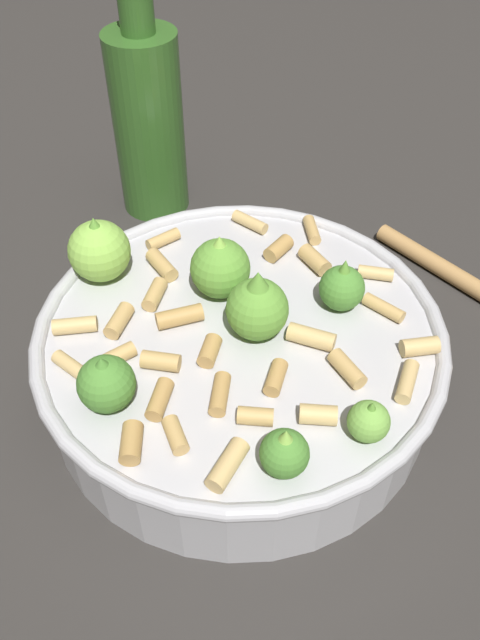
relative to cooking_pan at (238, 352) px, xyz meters
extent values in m
plane|color=#2D2B28|center=(0.00, 0.00, -0.04)|extent=(2.40, 2.40, 0.00)
cylinder|color=#B7B7BC|center=(0.00, 0.00, -0.01)|extent=(0.28, 0.28, 0.06)
torus|color=#B7B7BC|center=(0.00, 0.00, 0.02)|extent=(0.29, 0.29, 0.01)
sphere|color=#609E38|center=(0.04, 0.00, 0.05)|extent=(0.04, 0.04, 0.04)
cone|color=#8CC64C|center=(0.04, 0.00, 0.07)|extent=(0.02, 0.02, 0.02)
sphere|color=#609E38|center=(-0.01, -0.01, 0.04)|extent=(0.04, 0.04, 0.04)
cone|color=#609E38|center=(-0.01, -0.01, 0.07)|extent=(0.02, 0.02, 0.02)
sphere|color=#4C8933|center=(-0.03, 0.10, 0.04)|extent=(0.04, 0.04, 0.04)
cone|color=#4C8933|center=(-0.03, 0.10, 0.06)|extent=(0.02, 0.02, 0.01)
sphere|color=#75B247|center=(-0.11, -0.04, 0.04)|extent=(0.03, 0.03, 0.03)
cone|color=#609E38|center=(-0.11, -0.04, 0.05)|extent=(0.01, 0.01, 0.01)
sphere|color=#4C8933|center=(0.00, -0.08, 0.04)|extent=(0.03, 0.03, 0.03)
cone|color=#609E38|center=(0.00, -0.08, 0.06)|extent=(0.01, 0.01, 0.02)
sphere|color=#8CC64C|center=(0.09, 0.08, 0.05)|extent=(0.05, 0.05, 0.05)
cone|color=#609E38|center=(0.09, 0.08, 0.07)|extent=(0.02, 0.02, 0.02)
sphere|color=#4C8933|center=(-0.11, 0.01, 0.04)|extent=(0.03, 0.03, 0.03)
cone|color=#8CC64C|center=(-0.11, 0.01, 0.05)|extent=(0.01, 0.01, 0.01)
cylinder|color=tan|center=(-0.08, 0.02, 0.03)|extent=(0.02, 0.02, 0.01)
cylinder|color=tan|center=(0.00, 0.12, 0.03)|extent=(0.03, 0.03, 0.01)
cylinder|color=tan|center=(0.04, 0.11, 0.03)|extent=(0.02, 0.03, 0.01)
cylinder|color=tan|center=(0.08, -0.01, 0.03)|extent=(0.02, 0.02, 0.01)
cylinder|color=tan|center=(-0.05, 0.03, 0.03)|extent=(0.03, 0.02, 0.01)
cylinder|color=tan|center=(0.00, 0.08, 0.03)|extent=(0.02, 0.02, 0.01)
cylinder|color=tan|center=(-0.02, 0.06, 0.03)|extent=(0.02, 0.03, 0.01)
cylinder|color=tan|center=(-0.08, 0.07, 0.03)|extent=(0.02, 0.01, 0.01)
cylinder|color=tan|center=(-0.06, -0.11, 0.03)|extent=(0.02, 0.03, 0.01)
cylinder|color=tan|center=(0.05, -0.08, 0.03)|extent=(0.03, 0.02, 0.01)
cylinder|color=tan|center=(0.08, 0.03, 0.03)|extent=(0.03, 0.02, 0.01)
cylinder|color=tan|center=(-0.05, 0.07, 0.03)|extent=(0.03, 0.02, 0.01)
cylinder|color=tan|center=(0.07, -0.06, 0.03)|extent=(0.02, 0.03, 0.01)
cylinder|color=tan|center=(0.02, -0.12, 0.03)|extent=(0.02, 0.03, 0.01)
cylinder|color=tan|center=(-0.08, -0.09, 0.03)|extent=(0.03, 0.03, 0.01)
cylinder|color=tan|center=(0.11, -0.05, 0.03)|extent=(0.03, 0.02, 0.01)
cylinder|color=tan|center=(-0.07, 0.09, 0.03)|extent=(0.03, 0.02, 0.01)
cylinder|color=tan|center=(-0.06, -0.05, 0.03)|extent=(0.03, 0.02, 0.01)
cylinder|color=tan|center=(-0.03, -0.04, 0.03)|extent=(0.03, 0.03, 0.01)
cylinder|color=tan|center=(0.05, 0.05, 0.03)|extent=(0.03, 0.02, 0.01)
cylinder|color=tan|center=(-0.02, -0.10, 0.03)|extent=(0.03, 0.02, 0.01)
cylinder|color=tan|center=(-0.05, -0.01, 0.03)|extent=(0.03, 0.02, 0.01)
cylinder|color=tan|center=(-0.02, 0.03, 0.03)|extent=(0.03, 0.02, 0.01)
cylinder|color=tan|center=(0.03, 0.08, 0.03)|extent=(0.03, 0.03, 0.01)
cylinder|color=tan|center=(0.11, 0.02, 0.03)|extent=(0.02, 0.03, 0.01)
cylinder|color=tan|center=(-0.09, -0.02, 0.03)|extent=(0.02, 0.03, 0.01)
cylinder|color=tan|center=(0.02, 0.04, 0.03)|extent=(0.01, 0.03, 0.01)
cylinder|color=tan|center=(-0.11, 0.04, 0.03)|extent=(0.03, 0.03, 0.01)
cylinder|color=tan|center=(0.08, -0.09, 0.03)|extent=(0.03, 0.02, 0.01)
cylinder|color=#336023|center=(0.26, -0.01, 0.05)|extent=(0.07, 0.07, 0.17)
cylinder|color=#336023|center=(0.26, -0.01, 0.15)|extent=(0.03, 0.03, 0.04)
cylinder|color=#B2844C|center=(0.05, -0.22, -0.03)|extent=(0.17, 0.08, 0.02)
camera|label=1|loc=(-0.30, 0.10, 0.36)|focal=36.69mm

